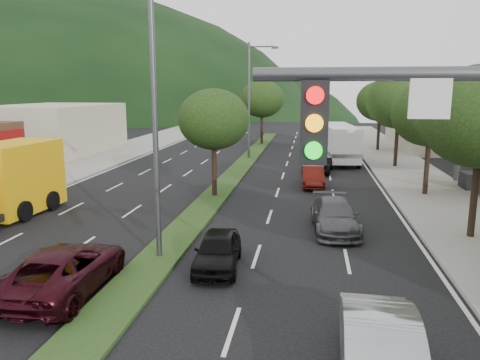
% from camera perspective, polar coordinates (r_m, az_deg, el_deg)
% --- Properties ---
extents(sidewalk_right, '(5.00, 90.00, 0.15)m').
position_cam_1_polar(sidewalk_right, '(33.99, 20.56, 0.13)').
color(sidewalk_right, gray).
rests_on(sidewalk_right, ground).
extents(sidewalk_left, '(6.00, 90.00, 0.15)m').
position_cam_1_polar(sidewalk_left, '(37.96, -20.48, 1.22)').
color(sidewalk_left, gray).
rests_on(sidewalk_left, ground).
extents(median, '(1.60, 56.00, 0.12)m').
position_cam_1_polar(median, '(36.58, 0.04, 1.55)').
color(median, '#1B3714').
rests_on(median, ground).
extents(bldg_left_far, '(9.00, 14.00, 4.60)m').
position_cam_1_polar(bldg_left_far, '(48.42, -21.77, 5.78)').
color(bldg_left_far, '#BCB695').
rests_on(bldg_left_far, ground).
extents(bldg_right_far, '(10.00, 16.00, 5.20)m').
position_cam_1_polar(bldg_right_far, '(53.69, 23.99, 6.38)').
color(bldg_right_far, '#BCB695').
rests_on(bldg_right_far, ground).
extents(tree_r_c, '(4.40, 4.40, 6.48)m').
position_cam_1_polar(tree_r_c, '(28.49, 22.25, 7.51)').
color(tree_r_c, black).
rests_on(tree_r_c, sidewalk_right).
extents(tree_r_d, '(5.00, 5.00, 7.17)m').
position_cam_1_polar(tree_r_d, '(38.27, 18.82, 9.10)').
color(tree_r_d, black).
rests_on(tree_r_d, sidewalk_right).
extents(tree_r_e, '(4.60, 4.60, 6.71)m').
position_cam_1_polar(tree_r_e, '(48.15, 16.73, 9.17)').
color(tree_r_e, black).
rests_on(tree_r_e, sidewalk_right).
extents(tree_med_near, '(4.00, 4.00, 6.02)m').
position_cam_1_polar(tree_med_near, '(26.28, -3.23, 7.38)').
color(tree_med_near, black).
rests_on(tree_med_near, median).
extents(tree_med_far, '(4.80, 4.80, 6.94)m').
position_cam_1_polar(tree_med_far, '(51.96, 2.70, 9.85)').
color(tree_med_far, black).
rests_on(tree_med_far, median).
extents(streetlight_near, '(2.60, 0.25, 10.00)m').
position_cam_1_polar(streetlight_near, '(16.51, -9.73, 9.06)').
color(streetlight_near, '#47494C').
rests_on(streetlight_near, ground).
extents(streetlight_mid, '(2.60, 0.25, 10.00)m').
position_cam_1_polar(streetlight_mid, '(41.00, 1.38, 10.33)').
color(streetlight_mid, '#47494C').
rests_on(streetlight_mid, ground).
extents(sedan_silver, '(1.72, 4.59, 1.50)m').
position_cam_1_polar(sedan_silver, '(10.63, 16.87, -19.78)').
color(sedan_silver, '#A0A3A8').
rests_on(sedan_silver, ground).
extents(suv_maroon, '(2.50, 5.23, 1.44)m').
position_cam_1_polar(suv_maroon, '(15.43, -20.62, -10.15)').
color(suv_maroon, black).
rests_on(suv_maroon, ground).
extents(car_queue_a, '(1.75, 3.78, 1.25)m').
position_cam_1_polar(car_queue_a, '(16.33, -2.73, -8.58)').
color(car_queue_a, black).
rests_on(car_queue_a, ground).
extents(car_queue_b, '(2.20, 4.74, 1.34)m').
position_cam_1_polar(car_queue_b, '(20.83, 11.47, -4.31)').
color(car_queue_b, '#49494D').
rests_on(car_queue_b, ground).
extents(car_queue_c, '(1.47, 3.88, 1.26)m').
position_cam_1_polar(car_queue_c, '(29.99, 8.90, 0.41)').
color(car_queue_c, '#55130E').
rests_on(car_queue_c, ground).
extents(car_queue_d, '(2.45, 4.51, 1.20)m').
position_cam_1_polar(car_queue_d, '(34.93, 9.45, 1.84)').
color(car_queue_d, black).
rests_on(car_queue_d, ground).
extents(box_truck, '(3.22, 7.35, 3.54)m').
position_cam_1_polar(box_truck, '(24.85, -26.89, -0.43)').
color(box_truck, white).
rests_on(box_truck, ground).
extents(motorhome, '(3.35, 8.38, 3.13)m').
position_cam_1_polar(motorhome, '(40.12, 11.90, 4.48)').
color(motorhome, white).
rests_on(motorhome, ground).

